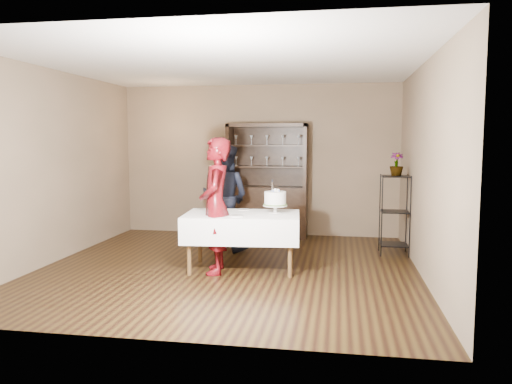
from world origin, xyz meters
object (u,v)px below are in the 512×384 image
man (224,197)px  woman (216,206)px  plant_etagere (395,211)px  potted_plant (397,164)px  cake_table (242,227)px  cake (275,199)px  china_hutch (267,200)px

man → woman: bearing=115.7°
plant_etagere → potted_plant: size_ratio=3.45×
woman → cake_table: bearing=113.7°
cake → woman: bearing=-153.7°
cake_table → man: man is taller
china_hutch → potted_plant: (2.09, -1.07, 0.70)m
cake_table → cake: bearing=19.1°
cake → potted_plant: (1.67, 1.08, 0.43)m
cake → china_hutch: bearing=101.0°
plant_etagere → cake_table: (-2.08, -1.24, -0.08)m
man → plant_etagere: bearing=-159.9°
potted_plant → man: bearing=-177.6°
plant_etagere → cake: size_ratio=2.68×
woman → potted_plant: woman is taller
china_hutch → man: bearing=-113.3°
plant_etagere → woman: woman is taller
woman → potted_plant: bearing=109.7°
woman → man: bearing=177.2°
woman → plant_etagere: bearing=110.1°
woman → man: woman is taller
china_hutch → plant_etagere: bearing=-26.8°
plant_etagere → man: (-2.59, -0.12, 0.18)m
cake → man: bearing=133.5°
plant_etagere → cake: 2.01m
china_hutch → cake_table: size_ratio=1.27×
woman → man: size_ratio=1.06×
china_hutch → plant_etagere: china_hutch is taller
china_hutch → woman: bearing=-97.0°
cake_table → woman: bearing=-145.1°
china_hutch → plant_etagere: (2.08, -1.05, -0.01)m
cake_table → potted_plant: bearing=30.3°
china_hutch → plant_etagere: 2.33m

